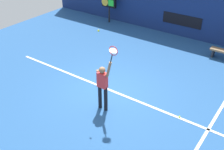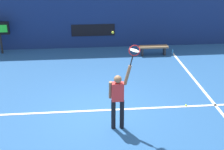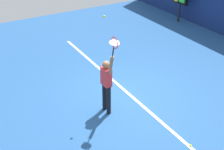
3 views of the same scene
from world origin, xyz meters
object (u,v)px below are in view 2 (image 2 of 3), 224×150
Objects in this scene: tennis_racket at (134,52)px; spare_ball at (186,105)px; tennis_player at (118,97)px; court_bench at (153,48)px; tennis_ball at (113,32)px; water_bottle at (173,52)px.

tennis_racket reaches higher than spare_ball.
court_bench is at bearing 68.93° from tennis_player.
water_bottle is at bearing 60.58° from tennis_ball.
water_bottle is (0.96, 0.00, -0.22)m from court_bench.
tennis_ball is (-0.14, 0.03, 1.90)m from tennis_player.
court_bench is 5.83× the size of water_bottle.
court_bench reaches higher than spare_ball.
tennis_racket reaches higher than water_bottle.
tennis_racket reaches higher than court_bench.
spare_ball is at bearing 28.94° from tennis_racket.
court_bench is 5.18m from spare_ball.
tennis_racket is 7.29m from water_bottle.
tennis_player is at bearing -118.29° from water_bottle.
tennis_ball is 0.05× the size of court_bench.
tennis_player is 29.18× the size of spare_ball.
tennis_ball reaches higher than spare_ball.
tennis_player is 7.18m from water_bottle.
water_bottle is (3.38, 6.27, -0.89)m from tennis_player.
spare_ball is (2.43, 1.10, -0.98)m from tennis_player.
spare_ball is at bearing 22.51° from tennis_ball.
tennis_racket is 0.78m from tennis_ball.
tennis_ball reaches higher than tennis_player.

